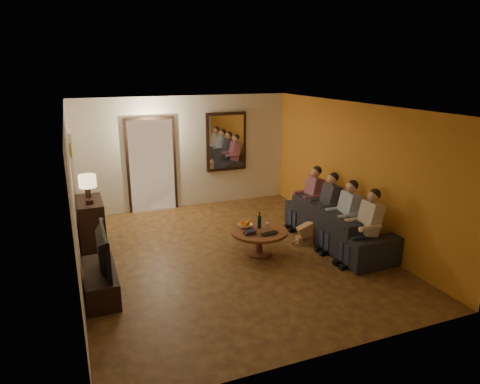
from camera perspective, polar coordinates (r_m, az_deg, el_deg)
name	(u,v)px	position (r m, az deg, el deg)	size (l,w,h in m)	color
floor	(231,254)	(7.72, -1.26, -8.32)	(5.00, 6.00, 0.01)	#442112
ceiling	(230,107)	(7.04, -1.40, 11.28)	(5.00, 6.00, 0.01)	white
back_wall	(185,153)	(10.07, -7.29, 5.23)	(5.00, 0.02, 2.60)	beige
front_wall	(327,253)	(4.73, 11.52, -8.00)	(5.00, 0.02, 2.60)	beige
left_wall	(73,201)	(6.86, -21.33, -1.09)	(0.02, 6.00, 2.60)	beige
right_wall	(353,172)	(8.44, 14.82, 2.65)	(0.02, 6.00, 2.60)	beige
orange_accent	(352,172)	(8.43, 14.76, 2.64)	(0.01, 6.00, 2.60)	orange
kitchen_doorway	(152,166)	(9.94, -11.69, 3.40)	(1.00, 0.06, 2.10)	#FFE0A5
door_trim	(152,166)	(9.93, -11.68, 3.39)	(1.12, 0.04, 2.22)	black
fridge_glimpse	(163,171)	(10.02, -10.24, 2.71)	(0.45, 0.03, 1.70)	silver
mirror_frame	(226,142)	(10.28, -1.84, 6.72)	(1.00, 0.05, 1.40)	black
mirror_glass	(227,142)	(10.25, -1.79, 6.70)	(0.86, 0.02, 1.26)	white
white_door	(75,182)	(9.15, -21.16, 1.31)	(0.06, 0.85, 2.04)	white
framed_art	(70,149)	(8.00, -21.69, 5.32)	(0.03, 0.28, 0.24)	#B28C33
art_canvas	(71,149)	(8.00, -21.58, 5.33)	(0.01, 0.22, 0.18)	brown
dresser	(91,223)	(8.43, -19.20, -3.89)	(0.45, 0.98, 0.87)	black
table_lamp	(88,189)	(8.01, -19.58, 0.35)	(0.30, 0.30, 0.54)	beige
flower_vase	(87,186)	(8.45, -19.69, 0.79)	(0.14, 0.14, 0.44)	red
tv_stand	(101,282)	(6.70, -18.07, -11.39)	(0.45, 1.19, 0.40)	black
tv	(98,251)	(6.48, -18.46, -7.42)	(0.14, 1.07, 0.61)	black
sofa	(339,224)	(8.29, 13.08, -4.20)	(1.00, 2.55, 0.74)	black
person_a	(366,230)	(7.48, 16.44, -4.87)	(0.60, 0.40, 1.20)	tan
person_b	(345,219)	(7.93, 13.81, -3.45)	(0.60, 0.40, 1.20)	tan
person_c	(327,209)	(8.39, 11.47, -2.18)	(0.60, 0.40, 1.20)	tan
person_d	(310,200)	(8.88, 9.38, -1.05)	(0.60, 0.40, 1.20)	tan
dog	(310,229)	(8.20, 9.28, -4.88)	(0.56, 0.24, 0.56)	tan
coffee_table	(259,242)	(7.66, 2.54, -6.69)	(1.01, 1.01, 0.45)	brown
bowl	(245,226)	(7.69, 0.66, -4.53)	(0.26, 0.26, 0.06)	white
oranges	(245,222)	(7.66, 0.66, -4.06)	(0.20, 0.20, 0.08)	orange
wine_bottle	(259,220)	(7.62, 2.61, -3.74)	(0.07, 0.07, 0.31)	black
wine_glass	(267,225)	(7.67, 3.64, -4.47)	(0.06, 0.06, 0.10)	silver
book_stack	(250,232)	(7.40, 1.31, -5.38)	(0.20, 0.15, 0.07)	black
laptop	(271,234)	(7.37, 4.16, -5.66)	(0.33, 0.21, 0.03)	black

